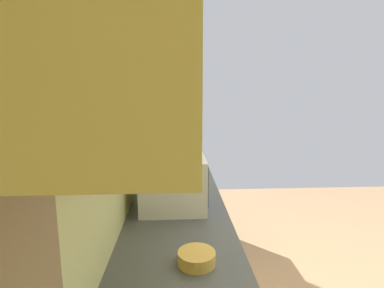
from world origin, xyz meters
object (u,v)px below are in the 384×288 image
at_px(microwave, 174,180).
at_px(kettle, 187,172).
at_px(bowl, 197,257).
at_px(oven_range, 178,200).

distance_m(microwave, kettle, 0.54).
bearing_deg(bowl, kettle, 0.00).
bearing_deg(microwave, bowl, -171.37).
bearing_deg(bowl, microwave, 8.63).
relative_size(microwave, bowl, 2.85).
xyz_separation_m(bowl, kettle, (1.19, 0.00, 0.04)).
bearing_deg(kettle, oven_range, 6.62).
bearing_deg(oven_range, bowl, -177.61).
bearing_deg(kettle, bowl, 180.00).
distance_m(oven_range, kettle, 0.84).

